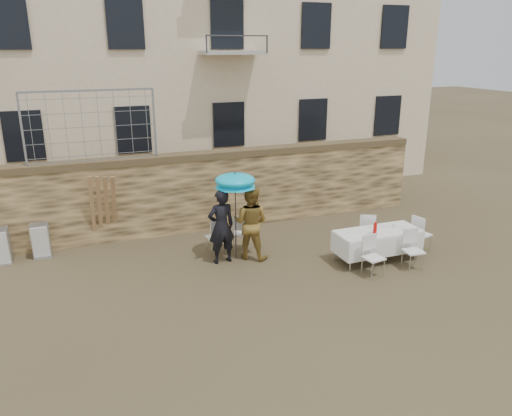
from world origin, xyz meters
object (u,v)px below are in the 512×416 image
object	(u,v)px
umbrella	(235,183)
table_chair_back	(366,230)
woman_dress	(251,223)
table_chair_side	(421,233)
chair_stack_right	(41,238)
soda_bottle	(375,229)
chair_stack_left	(1,243)
man_suit	(221,226)
table_chair_front_right	(414,250)
banquet_table	(378,232)
table_chair_front_left	(374,257)
couple_chair_right	(241,232)
couple_chair_left	(215,236)

from	to	relation	value
umbrella	table_chair_back	xyz separation A→B (m)	(3.40, -0.55, -1.46)
woman_dress	table_chair_side	distance (m)	4.43
chair_stack_right	soda_bottle	bearing A→B (deg)	-24.44
umbrella	chair_stack_left	xyz separation A→B (m)	(-5.42, 1.92, -1.48)
man_suit	soda_bottle	bearing A→B (deg)	152.09
table_chair_back	table_chair_front_right	bearing A→B (deg)	126.96
man_suit	table_chair_front_right	xyz separation A→B (m)	(4.10, -2.00, -0.44)
soda_bottle	table_chair_front_right	distance (m)	1.02
woman_dress	umbrella	distance (m)	1.08
banquet_table	chair_stack_right	size ratio (longest dim) A/B	2.28
banquet_table	umbrella	bearing A→B (deg)	157.10
table_chair_front_left	table_chair_side	world-z (taller)	same
table_chair_front_right	chair_stack_right	size ratio (longest dim) A/B	1.04
couple_chair_right	table_chair_front_right	xyz separation A→B (m)	(3.40, -2.55, 0.00)
chair_stack_left	table_chair_front_left	bearing A→B (deg)	-26.60
table_chair_front_left	chair_stack_right	bearing A→B (deg)	142.56
couple_chair_right	chair_stack_right	size ratio (longest dim) A/B	1.04
banquet_table	chair_stack_left	size ratio (longest dim) A/B	2.28
couple_chair_right	banquet_table	distance (m)	3.42
couple_chair_left	table_chair_front_left	bearing A→B (deg)	131.67
table_chair_side	couple_chair_left	bearing A→B (deg)	57.70
table_chair_back	chair_stack_left	xyz separation A→B (m)	(-8.82, 2.47, -0.02)
couple_chair_right	table_chair_side	world-z (taller)	same
chair_stack_left	banquet_table	bearing A→B (deg)	-20.76
couple_chair_left	umbrella	bearing A→B (deg)	123.68
umbrella	man_suit	bearing A→B (deg)	-165.96
banquet_table	soda_bottle	size ratio (longest dim) A/B	8.08
table_chair_front_left	table_chair_front_right	distance (m)	1.10
table_chair_front_left	couple_chair_right	bearing A→B (deg)	124.02
table_chair_front_left	table_chair_back	bearing A→B (deg)	54.69
woman_dress	couple_chair_left	distance (m)	1.03
umbrella	table_chair_side	distance (m)	4.99
woman_dress	man_suit	bearing A→B (deg)	38.30
chair_stack_right	table_chair_front_right	bearing A→B (deg)	-26.04
table_chair_front_right	chair_stack_right	distance (m)	9.15
woman_dress	table_chair_back	xyz separation A→B (m)	(3.05, -0.45, -0.44)
man_suit	banquet_table	bearing A→B (deg)	155.33
couple_chair_right	chair_stack_left	distance (m)	5.91
chair_stack_right	umbrella	bearing A→B (deg)	-22.97
man_suit	woman_dress	xyz separation A→B (m)	(0.75, 0.00, -0.00)
banquet_table	soda_bottle	bearing A→B (deg)	-143.13
table_chair_side	table_chair_back	bearing A→B (deg)	46.24
man_suit	table_chair_back	distance (m)	3.85
chair_stack_left	table_chair_front_right	bearing A→B (deg)	-23.77
chair_stack_left	chair_stack_right	bearing A→B (deg)	0.00
soda_bottle	table_chair_side	size ratio (longest dim) A/B	0.27
woman_dress	chair_stack_left	world-z (taller)	woman_dress
umbrella	soda_bottle	distance (m)	3.51
banquet_table	table_chair_front_right	bearing A→B (deg)	-56.31
table_chair_side	man_suit	bearing A→B (deg)	63.52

